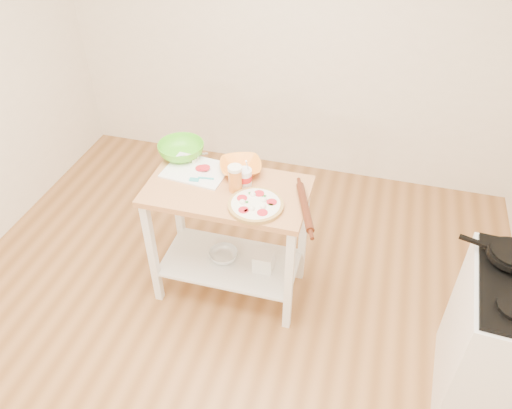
{
  "coord_description": "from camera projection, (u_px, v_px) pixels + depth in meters",
  "views": [
    {
      "loc": [
        0.79,
        -1.72,
        2.77
      ],
      "look_at": [
        0.16,
        0.57,
        0.84
      ],
      "focal_mm": 35.0,
      "sensor_mm": 36.0,
      "label": 1
    }
  ],
  "objects": [
    {
      "name": "shelf_bin",
      "position": [
        264.0,
        261.0,
        3.39
      ],
      "size": [
        0.13,
        0.13,
        0.13
      ],
      "primitive_type": "cube",
      "rotation": [
        0.0,
        0.0,
        0.01
      ],
      "color": "white",
      "rests_on": "prep_island"
    },
    {
      "name": "beer_pint",
      "position": [
        235.0,
        178.0,
        3.01
      ],
      "size": [
        0.09,
        0.09,
        0.17
      ],
      "color": "orange",
      "rests_on": "prep_island"
    },
    {
      "name": "shelf_glass_bowl",
      "position": [
        223.0,
        255.0,
        3.48
      ],
      "size": [
        0.25,
        0.25,
        0.06
      ],
      "primitive_type": "imported",
      "rotation": [
        0.0,
        0.0,
        -0.31
      ],
      "color": "silver",
      "rests_on": "prep_island"
    },
    {
      "name": "skillet",
      "position": [
        511.0,
        254.0,
        2.53
      ],
      "size": [
        0.38,
        0.24,
        0.03
      ],
      "rotation": [
        0.0,
        0.0,
        -0.29
      ],
      "color": "black",
      "rests_on": "gas_stove"
    },
    {
      "name": "room_shell",
      "position": [
        192.0,
        188.0,
        2.34
      ],
      "size": [
        4.04,
        4.54,
        2.74
      ],
      "color": "#A46C3C",
      "rests_on": "ground"
    },
    {
      "name": "yogurt_tub",
      "position": [
        245.0,
        177.0,
        3.07
      ],
      "size": [
        0.09,
        0.09,
        0.2
      ],
      "color": "white",
      "rests_on": "prep_island"
    },
    {
      "name": "cutting_board",
      "position": [
        197.0,
        170.0,
        3.22
      ],
      "size": [
        0.43,
        0.34,
        0.04
      ],
      "rotation": [
        0.0,
        0.0,
        -0.1
      ],
      "color": "white",
      "rests_on": "prep_island"
    },
    {
      "name": "pizza",
      "position": [
        256.0,
        205.0,
        2.93
      ],
      "size": [
        0.33,
        0.33,
        0.05
      ],
      "rotation": [
        0.0,
        0.0,
        0.11
      ],
      "color": "tan",
      "rests_on": "prep_island"
    },
    {
      "name": "prep_island",
      "position": [
        228.0,
        220.0,
        3.24
      ],
      "size": [
        1.02,
        0.56,
        0.9
      ],
      "rotation": [
        0.0,
        0.0,
        0.01
      ],
      "color": "#BF824E",
      "rests_on": "ground"
    },
    {
      "name": "rolling_pin",
      "position": [
        305.0,
        207.0,
        2.9
      ],
      "size": [
        0.18,
        0.41,
        0.05
      ],
      "primitive_type": "cylinder",
      "rotation": [
        1.57,
        0.0,
        0.34
      ],
      "color": "#4F2112",
      "rests_on": "prep_island"
    },
    {
      "name": "green_bowl",
      "position": [
        181.0,
        150.0,
        3.33
      ],
      "size": [
        0.32,
        0.32,
        0.1
      ],
      "primitive_type": "imported",
      "rotation": [
        0.0,
        0.0,
        0.04
      ],
      "color": "#56C524",
      "rests_on": "prep_island"
    },
    {
      "name": "knife",
      "position": [
        182.0,
        157.0,
        3.32
      ],
      "size": [
        0.24,
        0.16,
        0.01
      ],
      "rotation": [
        0.0,
        0.0,
        0.52
      ],
      "color": "silver",
      "rests_on": "cutting_board"
    },
    {
      "name": "gas_stove",
      "position": [
        511.0,
        347.0,
        2.69
      ],
      "size": [
        0.65,
        0.74,
        1.11
      ],
      "rotation": [
        0.0,
        0.0,
        -0.06
      ],
      "color": "white",
      "rests_on": "ground"
    },
    {
      "name": "orange_bowl",
      "position": [
        241.0,
        167.0,
        3.2
      ],
      "size": [
        0.35,
        0.35,
        0.07
      ],
      "primitive_type": "imported",
      "rotation": [
        0.0,
        0.0,
        0.39
      ],
      "color": "orange",
      "rests_on": "prep_island"
    },
    {
      "name": "spatula",
      "position": [
        200.0,
        179.0,
        3.13
      ],
      "size": [
        0.15,
        0.07,
        0.01
      ],
      "rotation": [
        0.0,
        0.0,
        0.12
      ],
      "color": "teal",
      "rests_on": "cutting_board"
    }
  ]
}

